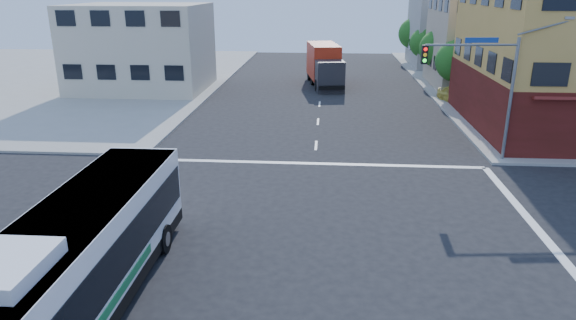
{
  "coord_description": "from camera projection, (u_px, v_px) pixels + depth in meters",
  "views": [
    {
      "loc": [
        0.6,
        -18.12,
        9.64
      ],
      "look_at": [
        -0.98,
        2.5,
        2.57
      ],
      "focal_mm": 32.0,
      "sensor_mm": 36.0,
      "label": 1
    }
  ],
  "objects": [
    {
      "name": "street_tree_b",
      "position": [
        439.0,
        46.0,
        52.07
      ],
      "size": [
        3.8,
        3.8,
        5.79
      ],
      "color": "#382614",
      "rests_on": "ground"
    },
    {
      "name": "signal_mast_ne",
      "position": [
        483.0,
        75.0,
        28.01
      ],
      "size": [
        7.91,
        1.13,
        8.07
      ],
      "color": "slate",
      "rests_on": "ground"
    },
    {
      "name": "sidewalk_nw",
      "position": [
        0.0,
        78.0,
        55.79
      ],
      "size": [
        50.0,
        50.0,
        0.15
      ],
      "primitive_type": "cube",
      "color": "gray",
      "rests_on": "ground"
    },
    {
      "name": "building_east_near",
      "position": [
        498.0,
        41.0,
        49.63
      ],
      "size": [
        12.06,
        10.06,
        9.0
      ],
      "color": "tan",
      "rests_on": "ground"
    },
    {
      "name": "street_tree_c",
      "position": [
        425.0,
        41.0,
        59.72
      ],
      "size": [
        3.4,
        3.4,
        5.29
      ],
      "color": "#382614",
      "rests_on": "ground"
    },
    {
      "name": "parked_car",
      "position": [
        457.0,
        95.0,
        43.81
      ],
      "size": [
        2.97,
        4.57,
        1.45
      ],
      "primitive_type": "imported",
      "rotation": [
        0.0,
        0.0,
        0.32
      ],
      "color": "gold",
      "rests_on": "ground"
    },
    {
      "name": "building_east_far",
      "position": [
        463.0,
        25.0,
        62.68
      ],
      "size": [
        12.06,
        10.06,
        10.0
      ],
      "color": "#969792",
      "rests_on": "ground"
    },
    {
      "name": "box_truck",
      "position": [
        325.0,
        66.0,
        51.47
      ],
      "size": [
        3.96,
        9.22,
        4.02
      ],
      "rotation": [
        0.0,
        0.0,
        0.16
      ],
      "color": "#26262A",
      "rests_on": "ground"
    },
    {
      "name": "ground",
      "position": [
        308.0,
        243.0,
        20.25
      ],
      "size": [
        120.0,
        120.0,
        0.0
      ],
      "primitive_type": "plane",
      "color": "black",
      "rests_on": "ground"
    },
    {
      "name": "building_west",
      "position": [
        141.0,
        48.0,
        48.48
      ],
      "size": [
        12.06,
        10.06,
        8.0
      ],
      "color": "beige",
      "rests_on": "ground"
    },
    {
      "name": "street_tree_d",
      "position": [
        415.0,
        32.0,
        67.13
      ],
      "size": [
        4.0,
        4.0,
        6.03
      ],
      "color": "#382614",
      "rests_on": "ground"
    },
    {
      "name": "transit_bus",
      "position": [
        76.0,
        263.0,
        15.13
      ],
      "size": [
        2.96,
        12.85,
        3.8
      ],
      "rotation": [
        0.0,
        0.0,
        0.01
      ],
      "color": "black",
      "rests_on": "ground"
    },
    {
      "name": "street_tree_a",
      "position": [
        458.0,
        59.0,
        44.58
      ],
      "size": [
        3.6,
        3.6,
        5.53
      ],
      "color": "#382614",
      "rests_on": "ground"
    }
  ]
}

